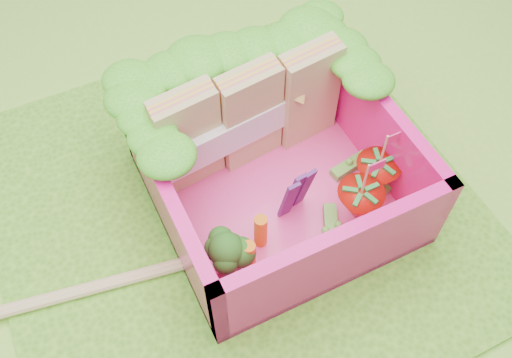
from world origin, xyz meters
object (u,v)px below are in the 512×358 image
object	(u,v)px
bento_box	(276,168)
strawberry_left	(358,205)
chopsticks	(90,288)
broccoli	(229,254)
sandwich_stack	(250,115)
strawberry_right	(376,177)

from	to	relation	value
bento_box	strawberry_left	size ratio (longest dim) A/B	2.64
strawberry_left	chopsticks	world-z (taller)	strawberry_left
chopsticks	broccoli	bearing A→B (deg)	-18.95
bento_box	broccoli	world-z (taller)	bento_box
sandwich_stack	chopsticks	bearing A→B (deg)	-159.14
bento_box	sandwich_stack	size ratio (longest dim) A/B	1.12
strawberry_left	strawberry_right	xyz separation A→B (m)	(0.18, 0.11, -0.00)
sandwich_stack	bento_box	bearing A→B (deg)	-90.89
bento_box	sandwich_stack	world-z (taller)	sandwich_stack
bento_box	chopsticks	bearing A→B (deg)	-174.91
sandwich_stack	broccoli	size ratio (longest dim) A/B	3.75
bento_box	strawberry_right	distance (m)	0.56
broccoli	strawberry_right	xyz separation A→B (m)	(0.94, 0.10, -0.05)
bento_box	strawberry_right	size ratio (longest dim) A/B	2.67
broccoli	sandwich_stack	bearing A→B (deg)	56.37
broccoli	chopsticks	distance (m)	0.75
sandwich_stack	strawberry_right	xyz separation A→B (m)	(0.50, -0.56, -0.18)
strawberry_left	chopsticks	xyz separation A→B (m)	(-1.44, 0.25, -0.16)
broccoli	strawberry_right	size ratio (longest dim) A/B	0.63
chopsticks	bento_box	bearing A→B (deg)	5.09
bento_box	strawberry_right	bearing A→B (deg)	-25.10
strawberry_left	chopsticks	distance (m)	1.47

